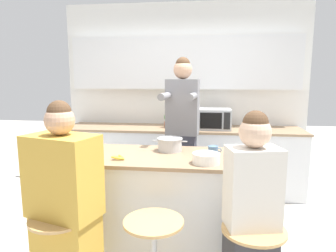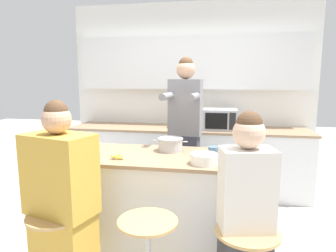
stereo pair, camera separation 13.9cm
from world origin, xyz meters
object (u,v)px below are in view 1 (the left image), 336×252
(kitchen_island, at_px, (167,204))
(person_wrapped_blanket, at_px, (65,211))
(coffee_cup_near, at_px, (213,150))
(banana_bunch, at_px, (118,157))
(cooking_pot, at_px, (170,144))
(person_seated_near, at_px, (251,226))
(microwave, at_px, (214,119))
(person_cooking, at_px, (182,140))
(fruit_bowl, at_px, (206,158))
(potted_plant, at_px, (170,120))

(kitchen_island, relative_size, person_wrapped_blanket, 1.11)
(coffee_cup_near, bearing_deg, banana_bunch, -161.32)
(cooking_pot, xyz_separation_m, coffee_cup_near, (0.40, -0.09, -0.02))
(coffee_cup_near, distance_m, banana_bunch, 0.84)
(person_seated_near, xyz_separation_m, banana_bunch, (-1.02, 0.49, 0.29))
(person_seated_near, height_order, microwave, person_seated_near)
(person_cooking, xyz_separation_m, person_wrapped_blanket, (-0.71, -1.39, -0.24))
(person_cooking, height_order, coffee_cup_near, person_cooking)
(person_wrapped_blanket, relative_size, fruit_bowl, 6.70)
(kitchen_island, relative_size, potted_plant, 7.19)
(person_wrapped_blanket, bearing_deg, coffee_cup_near, 52.56)
(banana_bunch, bearing_deg, coffee_cup_near, 18.68)
(coffee_cup_near, relative_size, microwave, 0.26)
(kitchen_island, bearing_deg, potted_plant, 96.10)
(cooking_pot, bearing_deg, person_cooking, 82.17)
(person_seated_near, xyz_separation_m, coffee_cup_near, (-0.23, 0.76, 0.31))
(cooking_pot, height_order, fruit_bowl, cooking_pot)
(kitchen_island, xyz_separation_m, microwave, (0.44, 1.58, 0.58))
(cooking_pot, xyz_separation_m, potted_plant, (-0.18, 1.46, 0.03))
(cooking_pot, xyz_separation_m, banana_bunch, (-0.39, -0.36, -0.04))
(cooking_pot, relative_size, fruit_bowl, 1.48)
(person_cooking, relative_size, person_wrapped_blanket, 1.25)
(kitchen_island, bearing_deg, person_cooking, 83.49)
(cooking_pot, xyz_separation_m, microwave, (0.44, 1.41, 0.06))
(cooking_pot, bearing_deg, coffee_cup_near, -13.34)
(cooking_pot, bearing_deg, kitchen_island, -92.26)
(microwave, distance_m, potted_plant, 0.62)
(potted_plant, bearing_deg, person_seated_near, -70.67)
(person_cooking, bearing_deg, microwave, 72.18)
(fruit_bowl, xyz_separation_m, coffee_cup_near, (0.06, 0.29, -0.00))
(microwave, bearing_deg, person_seated_near, -85.12)
(cooking_pot, bearing_deg, potted_plant, 97.04)
(person_cooking, bearing_deg, person_wrapped_blanket, -112.43)
(person_cooking, relative_size, coffee_cup_near, 15.21)
(banana_bunch, relative_size, potted_plant, 0.59)
(fruit_bowl, height_order, potted_plant, potted_plant)
(person_wrapped_blanket, distance_m, banana_bunch, 0.61)
(kitchen_island, height_order, person_wrapped_blanket, person_wrapped_blanket)
(person_cooking, height_order, person_seated_near, person_cooking)
(coffee_cup_near, relative_size, potted_plant, 0.53)
(person_cooking, distance_m, person_seated_near, 1.52)
(person_cooking, height_order, cooking_pot, person_cooking)
(kitchen_island, distance_m, coffee_cup_near, 0.65)
(fruit_bowl, xyz_separation_m, banana_bunch, (-0.73, 0.02, -0.02))
(person_wrapped_blanket, bearing_deg, kitchen_island, 63.83)
(fruit_bowl, xyz_separation_m, potted_plant, (-0.52, 1.84, 0.05))
(kitchen_island, height_order, potted_plant, potted_plant)
(person_wrapped_blanket, xyz_separation_m, banana_bunch, (0.24, 0.49, 0.26))
(person_seated_near, height_order, fruit_bowl, person_seated_near)
(fruit_bowl, bearing_deg, kitchen_island, 148.10)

